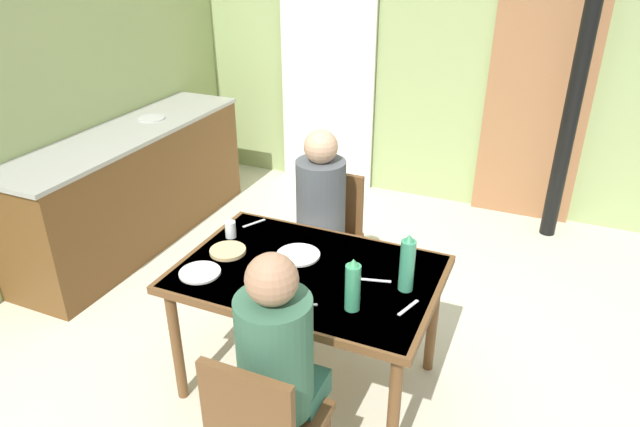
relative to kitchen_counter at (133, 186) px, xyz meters
name	(u,v)px	position (x,y,z in m)	size (l,w,h in m)	color
ground_plane	(294,353)	(1.75, -0.77, -0.45)	(6.52, 6.52, 0.00)	beige
wall_back	(420,37)	(1.75, 1.74, 0.97)	(4.36, 0.10, 2.83)	#97AC6C
wall_left	(61,60)	(-0.33, -0.14, 0.97)	(0.10, 3.76, 2.83)	#99AD6C
door_wooden	(537,102)	(2.76, 1.66, 0.55)	(0.80, 0.05, 2.00)	#9C6741
stove_pipe_column	(583,58)	(3.02, 1.39, 0.97)	(0.12, 0.12, 2.83)	black
curtain_panel	(327,59)	(0.95, 1.64, 0.74)	(0.90, 0.03, 2.38)	white
kitchen_counter	(133,186)	(0.00, 0.00, 0.00)	(0.61, 2.19, 0.91)	brown
dining_table	(308,283)	(1.93, -0.94, 0.20)	(1.29, 0.87, 0.72)	brown
chair_far_diner	(328,232)	(1.71, -0.15, 0.05)	(0.40, 0.40, 0.87)	brown
person_near_diner	(277,350)	(2.09, -1.59, 0.33)	(0.30, 0.37, 0.77)	#2E6755
person_far_diner	(320,201)	(1.71, -0.29, 0.33)	(0.30, 0.37, 0.77)	#4D4B57
water_bottle_green_near	(407,264)	(2.42, -0.90, 0.41)	(0.07, 0.07, 0.29)	#3A8F6A
water_bottle_green_far	(353,286)	(2.24, -1.15, 0.39)	(0.07, 0.07, 0.26)	#399165
dinner_plate_near_left	(200,273)	(1.45, -1.18, 0.28)	(0.21, 0.21, 0.01)	white
dinner_plate_near_right	(298,255)	(1.82, -0.83, 0.28)	(0.23, 0.23, 0.01)	white
drinking_glass_by_near_diner	(257,299)	(1.84, -1.31, 0.32)	(0.06, 0.06, 0.09)	silver
drinking_glass_by_far_diner	(230,229)	(1.39, -0.80, 0.32)	(0.06, 0.06, 0.09)	silver
bread_plate_sliced	(228,251)	(1.47, -0.95, 0.28)	(0.19, 0.19, 0.02)	#DBB77A
cutlery_knife_near	(408,308)	(2.47, -1.04, 0.27)	(0.15, 0.02, 0.00)	silver
cutlery_fork_near	(376,280)	(2.27, -0.89, 0.27)	(0.15, 0.02, 0.00)	silver
cutlery_knife_far	(301,305)	(2.02, -1.22, 0.27)	(0.15, 0.02, 0.00)	silver
cutlery_fork_far	(254,223)	(1.43, -0.61, 0.27)	(0.15, 0.02, 0.00)	silver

